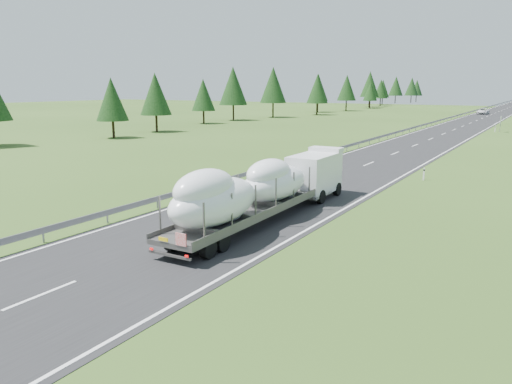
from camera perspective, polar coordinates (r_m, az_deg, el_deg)
The scene contains 7 objects.
ground at distance 19.78m, azimuth -23.34°, elevation -10.80°, with size 400.00×400.00×0.00m, color #2E4918.
road_surface at distance 111.60m, azimuth 23.36°, elevation 7.26°, with size 10.00×400.00×0.02m, color black.
guardrail at distance 112.35m, azimuth 20.69°, elevation 7.80°, with size 0.10×400.00×0.76m.
highway_sign at distance 90.84m, azimuth 26.18°, elevation 7.30°, with size 0.08×0.90×2.60m.
tree_line_left at distance 135.59m, azimuth 5.54°, elevation 11.73°, with size 13.20×270.66×12.51m.
boat_truck at distance 27.21m, azimuth 0.72°, elevation 0.61°, with size 2.73×17.30×3.68m.
distant_van at distance 147.92m, azimuth 24.51°, elevation 8.39°, with size 2.57×5.57×1.55m, color silver.
Camera 1 is at (15.20, -10.32, 7.34)m, focal length 35.00 mm.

